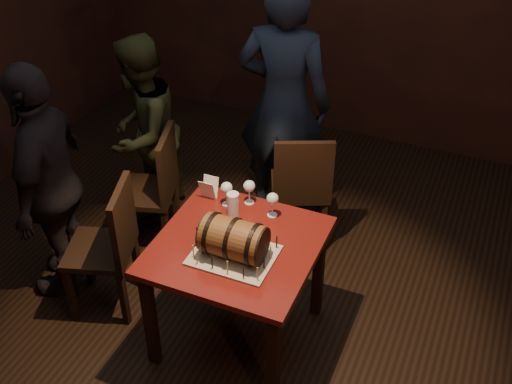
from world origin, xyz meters
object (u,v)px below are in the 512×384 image
pub_table (237,258)px  pint_of_ale (233,205)px  chair_left_front (111,242)px  barrel_cake (233,239)px  chair_back (301,185)px  chair_left_rear (155,185)px  wine_glass_left (227,189)px  wine_glass_right (273,200)px  person_back (284,104)px  wine_glass_mid (249,187)px  person_left_rear (142,133)px  person_left_front (50,183)px

pub_table → pint_of_ale: pint_of_ale is taller
chair_left_front → pint_of_ale: bearing=22.3°
barrel_cake → chair_back: 1.14m
chair_left_rear → chair_left_front: 0.65m
wine_glass_left → wine_glass_right: size_ratio=1.00×
wine_glass_right → chair_left_front: (-0.93, -0.37, -0.35)m
barrel_cake → person_back: person_back is taller
wine_glass_mid → chair_left_rear: chair_left_rear is taller
pint_of_ale → wine_glass_mid: bearing=73.4°
wine_glass_right → person_back: bearing=107.5°
chair_left_front → person_left_rear: person_left_rear is taller
person_left_rear → pint_of_ale: bearing=53.2°
wine_glass_mid → person_left_front: (-1.19, -0.37, -0.06)m
wine_glass_mid → chair_left_front: (-0.75, -0.43, -0.34)m
wine_glass_left → chair_left_front: chair_left_front is taller
pub_table → chair_back: bearing=87.7°
wine_glass_left → chair_left_front: size_ratio=0.17×
wine_glass_right → person_left_front: bearing=-167.3°
pub_table → chair_left_front: bearing=-176.3°
pub_table → person_back: 1.37m
wine_glass_left → person_back: 1.01m
chair_left_front → person_left_front: size_ratio=0.57×
pub_table → chair_back: (0.04, 0.99, -0.12)m
person_left_front → barrel_cake: bearing=66.0°
chair_left_rear → chair_back: bearing=22.9°
barrel_cake → wine_glass_left: 0.47m
pub_table → wine_glass_mid: 0.45m
chair_left_rear → chair_left_front: bearing=-84.8°
wine_glass_right → person_left_front: (-1.37, -0.31, -0.06)m
wine_glass_mid → person_left_front: bearing=-162.8°
person_back → chair_back: bearing=124.5°
pint_of_ale → chair_left_front: bearing=-157.7°
chair_back → person_left_front: (-1.32, -0.98, 0.29)m
wine_glass_left → wine_glass_mid: (0.12, 0.07, -0.00)m
wine_glass_left → wine_glass_right: same height
wine_glass_left → chair_left_rear: 0.82m
chair_back → person_left_rear: bearing=-174.4°
wine_glass_right → chair_back: 0.76m
pub_table → wine_glass_mid: (-0.09, 0.38, 0.23)m
barrel_cake → chair_left_rear: barrel_cake is taller
barrel_cake → chair_back: barrel_cake is taller
wine_glass_right → wine_glass_left: bearing=-178.7°
wine_glass_left → chair_left_rear: chair_left_rear is taller
chair_back → person_left_front: 1.67m
chair_left_front → person_back: bearing=66.1°
chair_back → chair_left_rear: same height
chair_left_rear → person_left_front: size_ratio=0.57×
wine_glass_right → pint_of_ale: (-0.22, -0.08, -0.05)m
chair_left_front → person_back: 1.56m
barrel_cake → pint_of_ale: (-0.16, 0.34, -0.05)m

